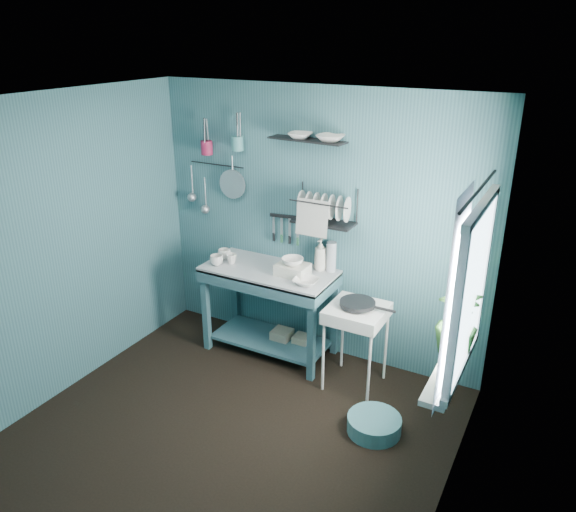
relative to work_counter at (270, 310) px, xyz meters
The scene contains 36 objects.
floor 1.33m from the work_counter, 74.36° to the right, with size 3.20×3.20×0.00m, color black.
ceiling 2.42m from the work_counter, 74.36° to the right, with size 3.20×3.20×0.00m, color silver.
wall_back 0.93m from the work_counter, 39.94° to the left, with size 3.20×3.20×0.00m, color #325E67.
wall_front 2.86m from the work_counter, 82.86° to the right, with size 3.20×3.20×0.00m, color #325E67.
wall_left 1.93m from the work_counter, 136.03° to the right, with size 3.00×3.00×0.00m, color #325E67.
wall_right 2.43m from the work_counter, 32.06° to the right, with size 3.00×3.00×0.00m, color #325E67.
work_counter is the anchor object (origin of this frame).
mug_left 0.70m from the work_counter, 161.57° to the right, with size 0.12×0.12×0.10m, color silver.
mug_mid 0.62m from the work_counter, behind, with size 0.10×0.10×0.09m, color silver.
mug_right 0.70m from the work_counter, behind, with size 0.12×0.12×0.10m, color silver.
wash_tub 0.55m from the work_counter, ahead, with size 0.28×0.22×0.10m, color beige.
tub_bowl 0.62m from the work_counter, ahead, with size 0.20×0.20×0.06m, color silver.
soap_bottle 0.75m from the work_counter, 25.46° to the left, with size 0.12×0.12×0.30m, color beige.
water_bottle 0.81m from the work_counter, 22.93° to the left, with size 0.09×0.09×0.28m, color #A4ACB7.
counter_bowl 0.66m from the work_counter, 18.43° to the right, with size 0.22×0.22×0.05m, color silver.
hotplate_stand 0.94m from the work_counter, ahead, with size 0.47×0.47×0.76m, color silver.
frying_pan 1.01m from the work_counter, ahead, with size 0.30×0.30×0.04m, color black.
knife_strip 0.91m from the work_counter, 81.95° to the left, with size 0.32×0.02×0.03m, color black.
dish_rack 1.17m from the work_counter, 18.44° to the left, with size 0.55×0.24×0.32m, color black.
upper_shelf 1.65m from the work_counter, 33.75° to the left, with size 0.70×0.18×0.01m, color black.
shelf_bowl_left 1.62m from the work_counter, 40.93° to the left, with size 0.20×0.20×0.05m, color silver.
shelf_bowl_right 1.68m from the work_counter, 20.46° to the left, with size 0.23×0.23×0.06m, color silver.
utensil_cup_magenta 1.66m from the work_counter, 165.51° to the left, with size 0.11×0.11×0.13m, color #9C1C43.
utensil_cup_teal 1.59m from the work_counter, 155.19° to the left, with size 0.11×0.11×0.13m, color teal.
colander 1.26m from the work_counter, 156.34° to the left, with size 0.28×0.28×0.03m, color #B0B2B9.
ladle_outer 1.52m from the work_counter, 166.57° to the left, with size 0.01×0.01×0.30m, color #B0B2B9.
ladle_inner 1.34m from the work_counter, 164.28° to the left, with size 0.01×0.01×0.30m, color #B0B2B9.
hook_rail 1.49m from the work_counter, 160.55° to the left, with size 0.01×0.01×0.60m, color black.
window_glass 2.29m from the work_counter, 21.68° to the right, with size 1.10×1.10×0.00m, color white.
windowsill 2.03m from the work_counter, 22.58° to the right, with size 0.16×0.95×0.04m, color silver.
curtain 2.37m from the work_counter, 29.80° to the right, with size 1.35×1.35×0.00m, color silver.
curtain_rod 2.59m from the work_counter, 22.15° to the right, with size 0.02×0.02×1.05m, color black.
potted_plant 2.03m from the work_counter, 18.42° to the right, with size 0.28×0.28×0.51m, color #306528.
storage_tin_large 0.34m from the work_counter, 26.57° to the left, with size 0.18×0.18×0.22m, color gray.
storage_tin_small 0.46m from the work_counter, 14.93° to the left, with size 0.15×0.15×0.20m, color gray.
floor_basin 1.51m from the work_counter, 26.72° to the right, with size 0.42×0.42×0.13m, color teal.
Camera 1 is at (2.06, -2.89, 2.92)m, focal length 35.00 mm.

